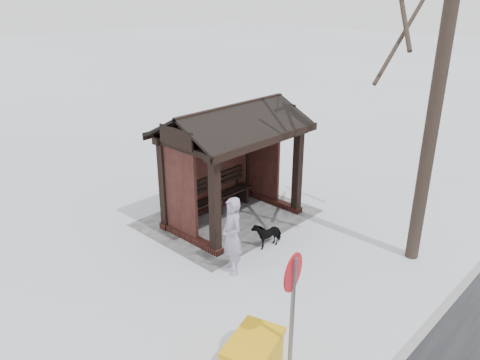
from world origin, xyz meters
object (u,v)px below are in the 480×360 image
at_px(bus_shelter, 228,140).
at_px(pedestrian, 232,236).
at_px(road_sign, 292,292).
at_px(grit_bin, 253,359).
at_px(dog, 267,234).

bearing_deg(bus_shelter, pedestrian, 46.26).
xyz_separation_m(bus_shelter, road_sign, (3.33, 4.59, -0.53)).
relative_size(pedestrian, grit_bin, 1.51).
height_order(bus_shelter, dog, bus_shelter).
bearing_deg(bus_shelter, road_sign, 54.04).
bearing_deg(road_sign, dog, -148.34).
distance_m(dog, grit_bin, 4.15).
relative_size(grit_bin, road_sign, 0.50).
bearing_deg(pedestrian, road_sign, -9.61).
distance_m(dog, road_sign, 4.37).
relative_size(pedestrian, road_sign, 0.76).
relative_size(bus_shelter, dog, 4.95).
bearing_deg(dog, road_sign, -34.65).
distance_m(bus_shelter, dog, 2.51).
bearing_deg(road_sign, pedestrian, -133.13).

